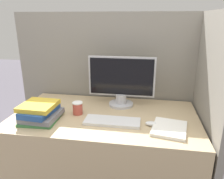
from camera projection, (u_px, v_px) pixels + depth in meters
cubicle_panel_rear at (114, 96)px, 2.02m from camera, size 1.76×0.04×1.48m
cubicle_panel_right at (205, 120)px, 1.55m from camera, size 0.04×0.82×1.48m
desk at (105, 157)px, 1.75m from camera, size 1.36×0.76×0.75m
monitor at (121, 83)px, 1.75m from camera, size 0.53×0.20×0.40m
keyboard at (112, 121)px, 1.50m from camera, size 0.38×0.14×0.02m
mouse at (151, 123)px, 1.46m from camera, size 0.07×0.05×0.03m
coffee_cup at (78, 108)px, 1.63m from camera, size 0.08×0.08×0.09m
book_stack at (40, 112)px, 1.53m from camera, size 0.25×0.30×0.12m
paper_pile at (169, 128)px, 1.41m from camera, size 0.25×0.28×0.02m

